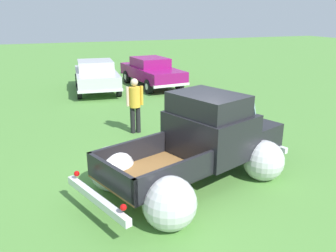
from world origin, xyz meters
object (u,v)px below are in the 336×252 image
object	(u,v)px
vintage_pickup_truck	(202,147)
spectator_0	(135,102)
show_car_1	(151,71)
show_car_0	(96,75)

from	to	relation	value
vintage_pickup_truck	spectator_0	distance (m)	3.57
show_car_1	spectator_0	world-z (taller)	spectator_0
show_car_1	spectator_0	bearing A→B (deg)	-28.01
show_car_0	show_car_1	world-z (taller)	same
show_car_0	show_car_1	xyz separation A→B (m)	(2.79, 0.15, -0.00)
show_car_0	spectator_0	world-z (taller)	spectator_0
show_car_0	vintage_pickup_truck	bearing A→B (deg)	8.76
vintage_pickup_truck	show_car_0	world-z (taller)	vintage_pickup_truck
spectator_0	show_car_1	bearing A→B (deg)	-19.26
spectator_0	show_car_0	bearing A→B (deg)	3.73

